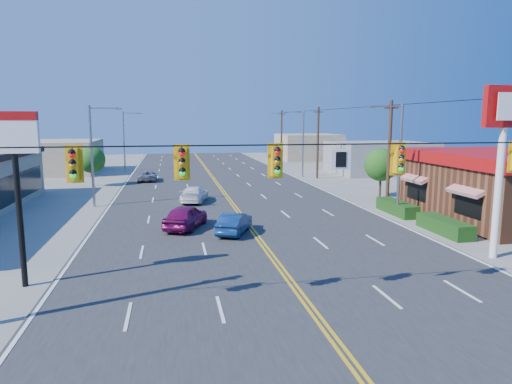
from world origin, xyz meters
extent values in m
plane|color=gray|center=(0.00, 0.00, 0.00)|extent=(160.00, 160.00, 0.00)
cube|color=#2D2D30|center=(0.00, 20.00, 0.03)|extent=(20.00, 120.00, 0.06)
cylinder|color=black|center=(0.00, 0.00, 6.00)|extent=(24.00, 0.05, 0.05)
cube|color=white|center=(1.20, 0.00, 5.45)|extent=(0.75, 0.04, 0.75)
cube|color=#D89E0C|center=(-8.00, 0.00, 5.42)|extent=(0.55, 0.34, 1.25)
cube|color=#D89E0C|center=(-4.50, 0.00, 5.42)|extent=(0.55, 0.34, 1.25)
cube|color=#D89E0C|center=(-1.20, 0.00, 5.42)|extent=(0.55, 0.34, 1.25)
cube|color=#D89E0C|center=(3.50, 0.00, 5.42)|extent=(0.55, 0.34, 1.25)
cube|color=#194214|center=(11.50, 12.00, 0.45)|extent=(1.20, 9.00, 0.90)
cylinder|color=white|center=(11.00, 4.00, 3.50)|extent=(0.36, 0.36, 7.00)
cube|color=#A50C0C|center=(11.00, 4.00, 7.50)|extent=(2.20, 0.36, 2.00)
cylinder|color=black|center=(-11.00, 4.00, 3.00)|extent=(0.24, 0.24, 6.00)
cube|color=white|center=(-11.00, 4.00, 6.20)|extent=(1.90, 0.30, 1.30)
cylinder|color=gray|center=(11.00, 14.00, 4.00)|extent=(0.20, 0.20, 8.00)
cylinder|color=gray|center=(9.90, 14.00, 7.80)|extent=(2.20, 0.12, 0.12)
cube|color=gray|center=(8.80, 14.00, 7.75)|extent=(0.50, 0.25, 0.15)
cylinder|color=gray|center=(11.00, 38.00, 4.00)|extent=(0.20, 0.20, 8.00)
cylinder|color=gray|center=(9.90, 38.00, 7.80)|extent=(2.20, 0.12, 0.12)
cube|color=gray|center=(8.80, 38.00, 7.75)|extent=(0.50, 0.25, 0.15)
cylinder|color=gray|center=(-11.00, 22.00, 4.00)|extent=(0.20, 0.20, 8.00)
cylinder|color=gray|center=(-9.90, 22.00, 7.80)|extent=(2.20, 0.12, 0.12)
cube|color=gray|center=(-8.80, 22.00, 7.75)|extent=(0.50, 0.25, 0.15)
cylinder|color=gray|center=(-11.00, 48.00, 4.00)|extent=(0.20, 0.20, 8.00)
cylinder|color=gray|center=(-9.90, 48.00, 7.80)|extent=(2.20, 0.12, 0.12)
cube|color=gray|center=(-8.80, 48.00, 7.75)|extent=(0.50, 0.25, 0.15)
cylinder|color=#47301E|center=(12.20, 18.00, 4.20)|extent=(0.28, 0.28, 8.40)
cylinder|color=#47301E|center=(12.20, 36.00, 4.20)|extent=(0.28, 0.28, 8.40)
cylinder|color=#47301E|center=(12.20, 54.00, 4.20)|extent=(0.28, 0.28, 8.40)
cylinder|color=#47301E|center=(13.50, 22.00, 1.05)|extent=(0.20, 0.20, 2.10)
sphere|color=#235B19|center=(13.50, 22.00, 2.94)|extent=(2.94, 2.94, 2.94)
cylinder|color=#47301E|center=(-13.00, 34.00, 1.00)|extent=(0.20, 0.20, 2.00)
sphere|color=#235B19|center=(-13.00, 34.00, 2.80)|extent=(2.80, 2.80, 2.80)
cube|color=gray|center=(22.00, 40.00, 2.00)|extent=(12.00, 10.00, 4.00)
cube|color=tan|center=(-20.00, 48.00, 2.10)|extent=(11.00, 12.00, 4.20)
cube|color=tan|center=(19.00, 62.00, 2.20)|extent=(10.00, 10.00, 4.40)
imported|color=#730C4A|center=(-4.05, 13.03, 0.76)|extent=(3.31, 4.79, 1.51)
imported|color=navy|center=(-1.18, 11.14, 0.63)|extent=(2.74, 4.07, 1.27)
imported|color=white|center=(-3.02, 22.46, 0.66)|extent=(2.84, 4.84, 1.32)
imported|color=#A1A1A6|center=(-7.53, 36.91, 0.60)|extent=(1.98, 4.29, 1.19)
camera|label=1|loc=(-4.86, -15.67, 6.86)|focal=32.00mm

